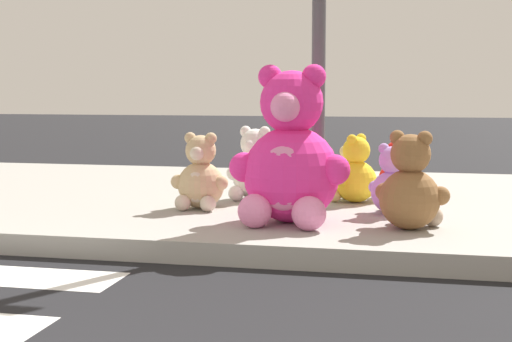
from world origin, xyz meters
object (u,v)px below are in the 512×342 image
object	(u,v)px
plush_pink_large	(290,160)
plush_lavender	(393,186)
plush_red	(395,174)
plush_yellow	(354,175)
plush_tan	(200,178)
plush_brown	(411,190)
plush_white	(254,170)

from	to	relation	value
plush_pink_large	plush_lavender	distance (m)	0.95
plush_pink_large	plush_red	xyz separation A→B (m)	(0.72, 1.45, -0.25)
plush_yellow	plush_red	bearing A→B (deg)	46.37
plush_tan	plush_red	xyz separation A→B (m)	(1.54, 0.97, -0.03)
plush_pink_large	plush_brown	world-z (taller)	plush_pink_large
plush_red	plush_tan	bearing A→B (deg)	-147.71
plush_yellow	plush_tan	bearing A→B (deg)	-152.82
plush_pink_large	plush_yellow	xyz separation A→B (m)	(0.38, 1.10, -0.22)
plush_white	plush_pink_large	bearing A→B (deg)	-64.73
plush_pink_large	plush_yellow	world-z (taller)	plush_pink_large
plush_pink_large	plush_tan	distance (m)	0.98
plush_white	plush_yellow	bearing A→B (deg)	2.09
plush_white	plush_red	size ratio (longest dim) A/B	1.21
plush_lavender	plush_brown	distance (m)	0.64
plush_tan	plush_red	bearing A→B (deg)	32.29
plush_white	plush_brown	distance (m)	1.76
plush_tan	plush_yellow	bearing A→B (deg)	27.18
plush_pink_large	plush_white	bearing A→B (deg)	115.27
plush_yellow	plush_white	world-z (taller)	plush_white
plush_yellow	plush_white	xyz separation A→B (m)	(-0.88, -0.03, 0.02)
plush_brown	plush_pink_large	bearing A→B (deg)	176.62
plush_white	plush_brown	xyz separation A→B (m)	(1.36, -1.12, 0.02)
plush_yellow	plush_lavender	distance (m)	0.63
plush_yellow	plush_brown	xyz separation A→B (m)	(0.48, -1.15, 0.04)
plush_red	plush_yellow	bearing A→B (deg)	-133.63
plush_yellow	plush_tan	world-z (taller)	plush_tan
plush_yellow	plush_lavender	size ratio (longest dim) A/B	1.07
plush_lavender	plush_yellow	bearing A→B (deg)	123.74
plush_pink_large	plush_red	size ratio (longest dim) A/B	2.14
plush_pink_large	plush_brown	bearing A→B (deg)	-3.38
plush_lavender	plush_red	world-z (taller)	plush_lavender
plush_tan	plush_white	size ratio (longest dim) A/B	0.96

